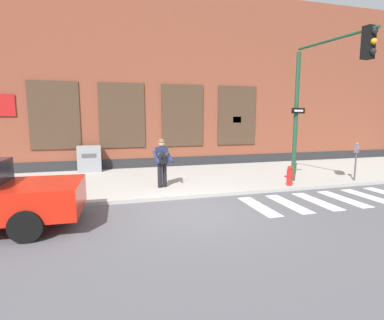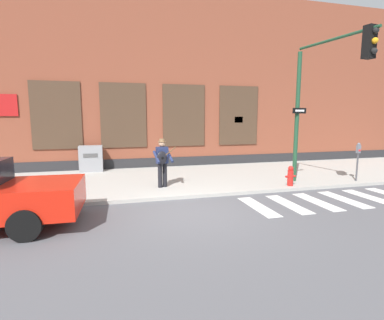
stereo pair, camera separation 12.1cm
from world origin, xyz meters
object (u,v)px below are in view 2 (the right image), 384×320
(traffic_light, at_px, (324,86))
(utility_box, at_px, (91,159))
(busker, at_px, (162,160))
(parking_meter, at_px, (358,156))
(fire_hydrant, at_px, (290,176))

(traffic_light, distance_m, utility_box, 9.65)
(busker, xyz_separation_m, parking_meter, (7.19, -0.85, 0.01))
(utility_box, xyz_separation_m, fire_hydrant, (6.87, -4.71, -0.22))
(traffic_light, xyz_separation_m, parking_meter, (2.10, 0.55, -2.43))
(utility_box, bearing_deg, traffic_light, -34.28)
(busker, relative_size, parking_meter, 1.15)
(parking_meter, relative_size, utility_box, 1.27)
(utility_box, distance_m, fire_hydrant, 8.33)
(parking_meter, distance_m, utility_box, 10.78)
(parking_meter, bearing_deg, traffic_light, -165.29)
(traffic_light, relative_size, fire_hydrant, 6.93)
(parking_meter, height_order, fire_hydrant, parking_meter)
(fire_hydrant, bearing_deg, parking_meter, 1.20)
(utility_box, bearing_deg, fire_hydrant, -34.40)
(busker, bearing_deg, traffic_light, -15.42)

